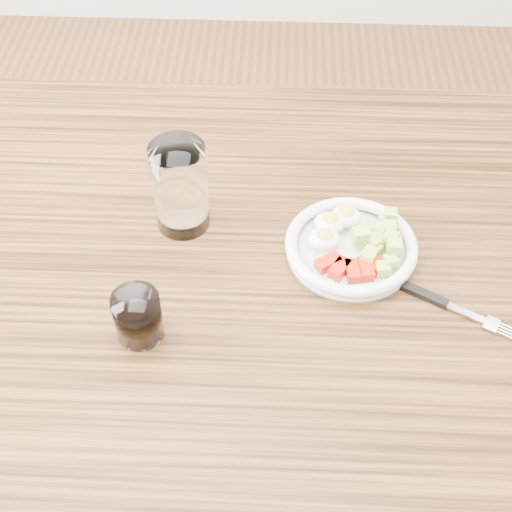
{
  "coord_description": "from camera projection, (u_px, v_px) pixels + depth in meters",
  "views": [
    {
      "loc": [
        0.02,
        -0.63,
        1.52
      ],
      "look_at": [
        -0.01,
        0.01,
        0.8
      ],
      "focal_mm": 50.0,
      "sensor_mm": 36.0,
      "label": 1
    }
  ],
  "objects": [
    {
      "name": "water_glass",
      "position": [
        180.0,
        187.0,
        1.0
      ],
      "size": [
        0.08,
        0.08,
        0.14
      ],
      "primitive_type": "cylinder",
      "color": "white",
      "rests_on": "dining_table"
    },
    {
      "name": "coffee_glass",
      "position": [
        138.0,
        317.0,
        0.9
      ],
      "size": [
        0.06,
        0.06,
        0.07
      ],
      "color": "white",
      "rests_on": "dining_table"
    },
    {
      "name": "fork",
      "position": [
        433.0,
        299.0,
        0.95
      ],
      "size": [
        0.18,
        0.11,
        0.01
      ],
      "color": "black",
      "rests_on": "dining_table"
    },
    {
      "name": "dining_table",
      "position": [
        262.0,
        319.0,
        1.06
      ],
      "size": [
        1.5,
        0.9,
        0.77
      ],
      "color": "brown",
      "rests_on": "ground"
    },
    {
      "name": "bowl",
      "position": [
        351.0,
        245.0,
        1.0
      ],
      "size": [
        0.19,
        0.19,
        0.05
      ],
      "color": "white",
      "rests_on": "dining_table"
    },
    {
      "name": "ground",
      "position": [
        260.0,
        502.0,
        1.56
      ],
      "size": [
        4.0,
        4.0,
        0.0
      ],
      "primitive_type": "plane",
      "color": "brown",
      "rests_on": "ground"
    }
  ]
}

